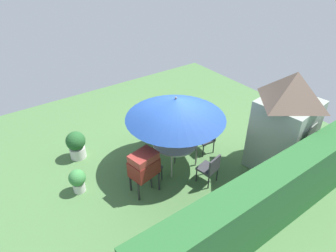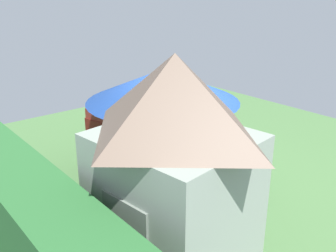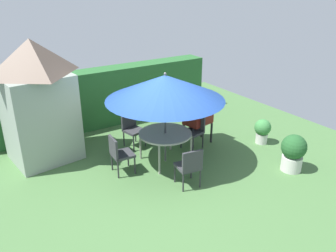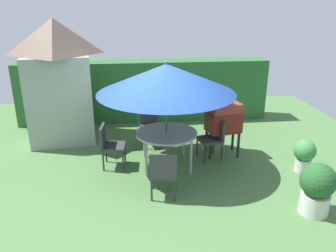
{
  "view_description": "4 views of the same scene",
  "coord_description": "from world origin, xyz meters",
  "px_view_note": "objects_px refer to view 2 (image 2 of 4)",
  "views": [
    {
      "loc": [
        4.4,
        5.84,
        5.65
      ],
      "look_at": [
        0.31,
        0.14,
        1.11
      ],
      "focal_mm": 31.33,
      "sensor_mm": 36.0,
      "label": 1
    },
    {
      "loc": [
        -4.73,
        4.56,
        3.48
      ],
      "look_at": [
        0.31,
        0.38,
        1.07
      ],
      "focal_mm": 40.7,
      "sensor_mm": 36.0,
      "label": 2
    },
    {
      "loc": [
        -3.64,
        -5.74,
        4.07
      ],
      "look_at": [
        0.13,
        0.09,
        1.11
      ],
      "focal_mm": 36.76,
      "sensor_mm": 36.0,
      "label": 3
    },
    {
      "loc": [
        -0.36,
        -5.88,
        3.29
      ],
      "look_at": [
        0.28,
        -0.14,
        1.12
      ],
      "focal_mm": 36.28,
      "sensor_mm": 36.0,
      "label": 4
    }
  ],
  "objects_px": {
    "chair_near_shed": "(216,142)",
    "chair_far_side": "(122,142)",
    "patio_umbrella": "(163,85)",
    "potted_plant_by_shed": "(112,119)",
    "patio_table": "(163,147)",
    "potted_plant_by_grill": "(167,110)",
    "bbq_grill": "(106,125)",
    "chair_toward_house": "(204,179)",
    "chair_toward_hedge": "(116,180)",
    "garden_shed": "(174,189)"
  },
  "relations": [
    {
      "from": "chair_toward_house",
      "to": "potted_plant_by_shed",
      "type": "xyz_separation_m",
      "value": [
        3.89,
        -0.64,
        -0.14
      ]
    },
    {
      "from": "garden_shed",
      "to": "bbq_grill",
      "type": "xyz_separation_m",
      "value": [
        3.68,
        -1.35,
        -0.64
      ]
    },
    {
      "from": "chair_toward_hedge",
      "to": "potted_plant_by_grill",
      "type": "distance_m",
      "value": 4.0
    },
    {
      "from": "chair_near_shed",
      "to": "chair_far_side",
      "type": "height_order",
      "value": "same"
    },
    {
      "from": "garden_shed",
      "to": "potted_plant_by_grill",
      "type": "xyz_separation_m",
      "value": [
        4.59,
        -3.72,
        -1.01
      ]
    },
    {
      "from": "patio_table",
      "to": "potted_plant_by_shed",
      "type": "xyz_separation_m",
      "value": [
        2.72,
        -0.55,
        -0.31
      ]
    },
    {
      "from": "chair_far_side",
      "to": "chair_toward_hedge",
      "type": "relative_size",
      "value": 1.0
    },
    {
      "from": "chair_far_side",
      "to": "chair_toward_house",
      "type": "distance_m",
      "value": 2.22
    },
    {
      "from": "chair_far_side",
      "to": "potted_plant_by_grill",
      "type": "height_order",
      "value": "chair_far_side"
    },
    {
      "from": "patio_umbrella",
      "to": "potted_plant_by_shed",
      "type": "height_order",
      "value": "patio_umbrella"
    },
    {
      "from": "patio_umbrella",
      "to": "bbq_grill",
      "type": "relative_size",
      "value": 2.26
    },
    {
      "from": "garden_shed",
      "to": "bbq_grill",
      "type": "height_order",
      "value": "garden_shed"
    },
    {
      "from": "patio_table",
      "to": "chair_toward_house",
      "type": "bearing_deg",
      "value": 175.54
    },
    {
      "from": "patio_umbrella",
      "to": "potted_plant_by_grill",
      "type": "xyz_separation_m",
      "value": [
        2.21,
        -1.94,
        -1.39
      ]
    },
    {
      "from": "patio_table",
      "to": "chair_far_side",
      "type": "height_order",
      "value": "chair_far_side"
    },
    {
      "from": "patio_umbrella",
      "to": "potted_plant_by_shed",
      "type": "distance_m",
      "value": 3.15
    },
    {
      "from": "patio_table",
      "to": "chair_near_shed",
      "type": "height_order",
      "value": "chair_near_shed"
    },
    {
      "from": "garden_shed",
      "to": "chair_toward_house",
      "type": "xyz_separation_m",
      "value": [
        1.21,
        -1.69,
        -0.96
      ]
    },
    {
      "from": "patio_table",
      "to": "chair_far_side",
      "type": "xyz_separation_m",
      "value": [
        1.05,
        0.24,
        -0.17
      ]
    },
    {
      "from": "chair_toward_hedge",
      "to": "potted_plant_by_grill",
      "type": "bearing_deg",
      "value": -51.72
    },
    {
      "from": "chair_toward_hedge",
      "to": "chair_far_side",
      "type": "bearing_deg",
      "value": -36.44
    },
    {
      "from": "chair_toward_hedge",
      "to": "potted_plant_by_shed",
      "type": "bearing_deg",
      "value": -30.44
    },
    {
      "from": "chair_toward_house",
      "to": "potted_plant_by_shed",
      "type": "relative_size",
      "value": 1.33
    },
    {
      "from": "bbq_grill",
      "to": "chair_toward_house",
      "type": "xyz_separation_m",
      "value": [
        -2.47,
        -0.34,
        -0.33
      ]
    },
    {
      "from": "chair_far_side",
      "to": "chair_toward_hedge",
      "type": "xyz_separation_m",
      "value": [
        -1.31,
        0.97,
        0.0
      ]
    },
    {
      "from": "potted_plant_by_shed",
      "to": "patio_table",
      "type": "bearing_deg",
      "value": 168.52
    },
    {
      "from": "patio_umbrella",
      "to": "bbq_grill",
      "type": "bearing_deg",
      "value": 18.25
    },
    {
      "from": "bbq_grill",
      "to": "garden_shed",
      "type": "bearing_deg",
      "value": 159.87
    },
    {
      "from": "bbq_grill",
      "to": "potted_plant_by_shed",
      "type": "distance_m",
      "value": 1.79
    },
    {
      "from": "chair_toward_house",
      "to": "potted_plant_by_grill",
      "type": "height_order",
      "value": "chair_toward_house"
    },
    {
      "from": "bbq_grill",
      "to": "chair_toward_house",
      "type": "distance_m",
      "value": 2.51
    },
    {
      "from": "chair_near_shed",
      "to": "potted_plant_by_grill",
      "type": "relative_size",
      "value": 1.02
    },
    {
      "from": "bbq_grill",
      "to": "chair_near_shed",
      "type": "bearing_deg",
      "value": -131.8
    },
    {
      "from": "chair_near_shed",
      "to": "patio_table",
      "type": "bearing_deg",
      "value": 81.59
    },
    {
      "from": "chair_toward_house",
      "to": "chair_near_shed",
      "type": "bearing_deg",
      "value": -53.2
    },
    {
      "from": "patio_umbrella",
      "to": "chair_near_shed",
      "type": "height_order",
      "value": "patio_umbrella"
    },
    {
      "from": "chair_near_shed",
      "to": "potted_plant_by_grill",
      "type": "xyz_separation_m",
      "value": [
        2.4,
        -0.71,
        -0.05
      ]
    },
    {
      "from": "patio_table",
      "to": "potted_plant_by_grill",
      "type": "xyz_separation_m",
      "value": [
        2.21,
        -1.94,
        -0.22
      ]
    },
    {
      "from": "bbq_grill",
      "to": "chair_far_side",
      "type": "relative_size",
      "value": 1.33
    },
    {
      "from": "chair_far_side",
      "to": "chair_toward_house",
      "type": "xyz_separation_m",
      "value": [
        -2.21,
        -0.14,
        0.0
      ]
    },
    {
      "from": "garden_shed",
      "to": "patio_umbrella",
      "type": "xyz_separation_m",
      "value": [
        2.38,
        -1.78,
        0.37
      ]
    },
    {
      "from": "bbq_grill",
      "to": "chair_toward_hedge",
      "type": "xyz_separation_m",
      "value": [
        -1.56,
        0.77,
        -0.33
      ]
    },
    {
      "from": "chair_far_side",
      "to": "bbq_grill",
      "type": "bearing_deg",
      "value": 37.25
    },
    {
      "from": "patio_umbrella",
      "to": "potted_plant_by_shed",
      "type": "bearing_deg",
      "value": -11.48
    },
    {
      "from": "patio_umbrella",
      "to": "bbq_grill",
      "type": "distance_m",
      "value": 1.7
    },
    {
      "from": "patio_table",
      "to": "potted_plant_by_grill",
      "type": "relative_size",
      "value": 1.43
    },
    {
      "from": "chair_toward_hedge",
      "to": "potted_plant_by_shed",
      "type": "height_order",
      "value": "chair_toward_hedge"
    },
    {
      "from": "chair_near_shed",
      "to": "potted_plant_by_shed",
      "type": "relative_size",
      "value": 1.33
    },
    {
      "from": "garden_shed",
      "to": "patio_table",
      "type": "distance_m",
      "value": 3.07
    },
    {
      "from": "patio_table",
      "to": "potted_plant_by_grill",
      "type": "height_order",
      "value": "potted_plant_by_grill"
    }
  ]
}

